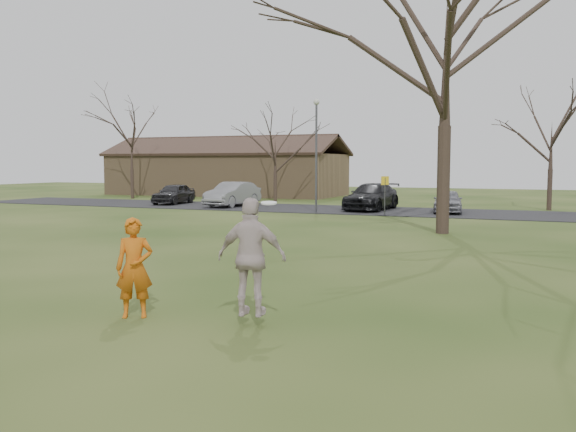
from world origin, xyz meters
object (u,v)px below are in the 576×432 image
(player_defender, at_px, (134,268))
(big_tree, at_px, (446,52))
(catching_play, at_px, (252,257))
(car_4, at_px, (448,201))
(car_3, at_px, (372,197))
(lamp_post, at_px, (316,141))
(car_0, at_px, (174,193))
(car_1, at_px, (233,194))
(building, at_px, (226,173))

(player_defender, height_order, big_tree, big_tree)
(player_defender, bearing_deg, big_tree, 48.99)
(player_defender, distance_m, catching_play, 2.23)
(car_4, bearing_deg, car_3, 166.26)
(lamp_post, relative_size, big_tree, 0.45)
(big_tree, bearing_deg, car_3, 118.19)
(car_3, relative_size, car_4, 1.42)
(catching_play, bearing_deg, car_3, 100.40)
(car_3, height_order, lamp_post, lamp_post)
(car_0, xyz_separation_m, car_1, (4.73, -0.53, 0.08))
(car_0, distance_m, car_1, 4.76)
(player_defender, xyz_separation_m, car_3, (-2.52, 25.97, -0.09))
(player_defender, distance_m, lamp_post, 23.67)
(car_1, distance_m, car_3, 8.90)
(car_0, relative_size, lamp_post, 0.64)
(player_defender, relative_size, lamp_post, 0.29)
(building, xyz_separation_m, big_tree, (22.00, -23.00, 5.07))
(player_defender, bearing_deg, catching_play, -22.88)
(player_defender, relative_size, car_3, 0.34)
(building, relative_size, big_tree, 1.47)
(car_0, height_order, lamp_post, lamp_post)
(car_1, xyz_separation_m, car_3, (8.88, 0.55, -0.00))
(building, bearing_deg, catching_play, -61.10)
(car_0, xyz_separation_m, big_tree, (19.25, -10.49, 6.27))
(car_4, relative_size, building, 0.18)
(building, distance_m, big_tree, 32.23)
(car_1, distance_m, big_tree, 18.66)
(catching_play, distance_m, big_tree, 16.30)
(car_4, bearing_deg, car_1, 172.83)
(car_4, bearing_deg, lamp_post, -167.12)
(catching_play, bearing_deg, big_tree, 86.56)
(player_defender, xyz_separation_m, car_4, (1.92, 25.47, -0.22))
(car_1, distance_m, building, 15.08)
(player_defender, distance_m, car_1, 27.86)
(player_defender, distance_m, big_tree, 16.91)
(catching_play, xyz_separation_m, big_tree, (0.91, 15.20, 5.82))
(car_4, relative_size, lamp_post, 0.59)
(car_1, xyz_separation_m, car_4, (13.33, 0.06, -0.13))
(car_1, bearing_deg, catching_play, -58.04)
(player_defender, xyz_separation_m, lamp_post, (-4.89, 22.95, 3.07))
(car_4, bearing_deg, building, 140.62)
(car_1, bearing_deg, building, 123.41)
(player_defender, relative_size, car_0, 0.44)
(car_3, distance_m, building, 20.62)
(car_3, bearing_deg, big_tree, -57.73)
(car_0, bearing_deg, catching_play, -60.54)
(catching_play, height_order, building, building)
(player_defender, xyz_separation_m, car_1, (-11.41, 25.41, -0.09))
(car_3, relative_size, catching_play, 2.63)
(car_3, xyz_separation_m, building, (-16.37, 12.49, 1.13))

